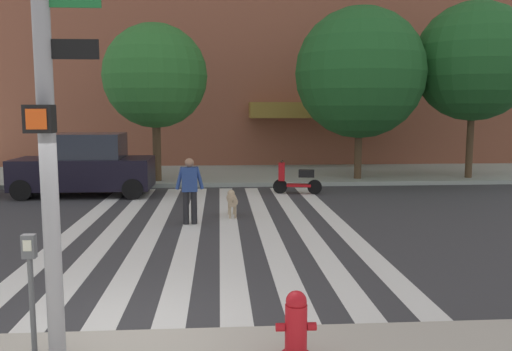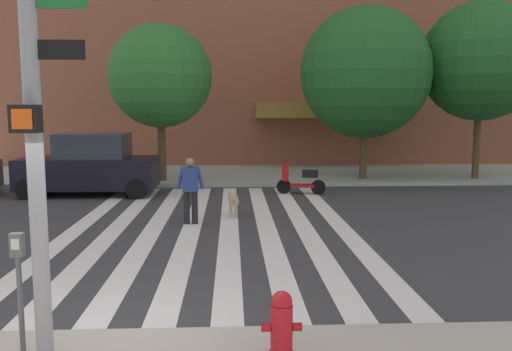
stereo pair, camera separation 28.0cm
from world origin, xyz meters
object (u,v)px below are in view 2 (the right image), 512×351
Objects in this scene: parking_meter_curbside at (19,276)px; dog_on_leash at (233,200)px; parked_scooter at (301,180)px; parked_car_behind_first at (90,166)px; street_tree_middle at (365,73)px; traffic_light_pole at (28,42)px; pedestrian_dog_walker at (190,187)px; fire_hydrant at (282,326)px; street_tree_further at (481,61)px; street_tree_nearest at (160,76)px.

dog_on_leash is (2.37, 8.14, -0.59)m from parking_meter_curbside.
parked_car_behind_first is at bearing 178.72° from parked_scooter.
parked_scooter is 5.26m from street_tree_middle.
pedestrian_dog_walker is (1.03, 7.38, -2.59)m from traffic_light_pole.
traffic_light_pole is 7.89m from pedestrian_dog_walker.
parked_scooter is at bearing 81.56° from fire_hydrant.
parked_car_behind_first is 10.48m from street_tree_middle.
dog_on_leash is (2.09, 8.29, -3.08)m from traffic_light_pole.
parking_meter_curbside is at bearing -106.26° from dog_on_leash.
parked_car_behind_first reaches higher than fire_hydrant.
parking_meter_curbside reaches higher than dog_on_leash.
parking_meter_curbside is at bearing -100.34° from pedestrian_dog_walker.
fire_hydrant reaches higher than dog_on_leash.
street_tree_further is 13.07m from pedestrian_dog_walker.
street_tree_further is (8.87, 14.49, 4.07)m from fire_hydrant.
pedestrian_dog_walker is at bearing 82.03° from traffic_light_pole.
street_tree_nearest is 7.63m from street_tree_middle.
traffic_light_pole reaches higher than parked_scooter.
parked_car_behind_first is 6.97m from parked_scooter.
parking_meter_curbside is at bearing -117.31° from street_tree_middle.
fire_hydrant is 0.12× the size of street_tree_middle.
parking_meter_curbside is at bearing -111.69° from parked_scooter.
street_tree_middle reaches higher than parking_meter_curbside.
street_tree_nearest is at bearing 102.86° from pedestrian_dog_walker.
dog_on_leash is at bearing 40.85° from pedestrian_dog_walker.
street_tree_middle is (9.68, 2.44, 3.20)m from parked_car_behind_first.
street_tree_nearest is at bearing 102.22° from fire_hydrant.
traffic_light_pole is at bearing 176.89° from fire_hydrant.
street_tree_middle is 8.73m from dog_on_leash.
parked_scooter is 8.59m from street_tree_further.
parked_car_behind_first is 2.67× the size of pedestrian_dog_walker.
parked_car_behind_first is at bearing -170.36° from street_tree_further.
parking_meter_curbside is (-0.29, 0.15, -2.49)m from traffic_light_pole.
street_tree_further is at bearing 58.52° from fire_hydrant.
fire_hydrant is 0.11× the size of street_tree_further.
street_tree_nearest is 0.86× the size of street_tree_further.
street_tree_nearest is (2.05, 2.36, 3.05)m from parked_car_behind_first.
dog_on_leash is (2.64, -6.04, -3.56)m from street_tree_nearest.
street_tree_middle is at bearing 49.32° from pedestrian_dog_walker.
street_tree_further is (7.10, 2.54, 4.12)m from parked_scooter.
street_tree_nearest is (-3.13, 14.47, 3.48)m from fire_hydrant.
street_tree_further reaches higher than parked_car_behind_first.
parked_car_behind_first is at bearing 101.10° from parking_meter_curbside.
dog_on_leash is at bearing 93.33° from fire_hydrant.
traffic_light_pole is at bearing -27.88° from parking_meter_curbside.
traffic_light_pole is at bearing -128.59° from street_tree_further.
traffic_light_pole is 3.96m from fire_hydrant.
parking_meter_curbside is 0.21× the size of street_tree_middle.
street_tree_middle is at bearing 62.69° from parking_meter_curbside.
parked_scooter reaches higher than fire_hydrant.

